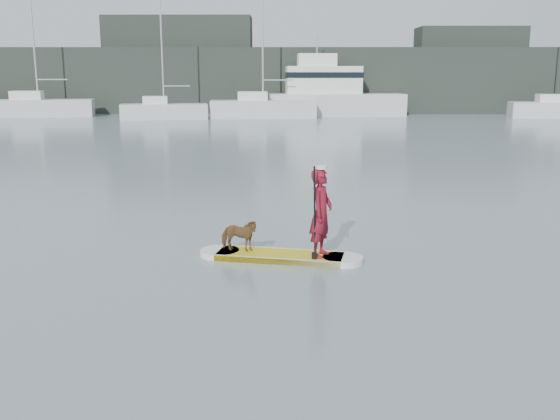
{
  "coord_description": "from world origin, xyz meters",
  "views": [
    {
      "loc": [
        0.12,
        -8.02,
        3.6
      ],
      "look_at": [
        0.05,
        3.89,
        1.0
      ],
      "focal_mm": 40.0,
      "sensor_mm": 36.0,
      "label": 1
    }
  ],
  "objects_px": {
    "dog": "(239,235)",
    "sailboat_b": "(38,106)",
    "sailboat_c": "(163,110)",
    "sailboat_d": "(262,107)",
    "sailboat_f": "(560,108)",
    "paddler": "(321,213)",
    "motor_yacht_a": "(330,93)",
    "paddleboard": "(280,256)"
  },
  "relations": [
    {
      "from": "sailboat_b",
      "to": "sailboat_d",
      "type": "height_order",
      "value": "sailboat_b"
    },
    {
      "from": "dog",
      "to": "sailboat_f",
      "type": "height_order",
      "value": "sailboat_f"
    },
    {
      "from": "sailboat_b",
      "to": "dog",
      "type": "bearing_deg",
      "value": -75.45
    },
    {
      "from": "sailboat_d",
      "to": "paddler",
      "type": "bearing_deg",
      "value": -90.43
    },
    {
      "from": "sailboat_c",
      "to": "sailboat_d",
      "type": "distance_m",
      "value": 8.15
    },
    {
      "from": "paddleboard",
      "to": "sailboat_f",
      "type": "bearing_deg",
      "value": 71.72
    },
    {
      "from": "paddleboard",
      "to": "sailboat_b",
      "type": "distance_m",
      "value": 47.33
    },
    {
      "from": "sailboat_b",
      "to": "motor_yacht_a",
      "type": "relative_size",
      "value": 1.12
    },
    {
      "from": "sailboat_f",
      "to": "sailboat_b",
      "type": "bearing_deg",
      "value": -174.14
    },
    {
      "from": "dog",
      "to": "sailboat_d",
      "type": "height_order",
      "value": "sailboat_d"
    },
    {
      "from": "paddler",
      "to": "sailboat_d",
      "type": "distance_m",
      "value": 41.17
    },
    {
      "from": "sailboat_f",
      "to": "paddler",
      "type": "bearing_deg",
      "value": -111.08
    },
    {
      "from": "sailboat_b",
      "to": "sailboat_f",
      "type": "bearing_deg",
      "value": -12.83
    },
    {
      "from": "paddler",
      "to": "sailboat_b",
      "type": "distance_m",
      "value": 47.82
    },
    {
      "from": "dog",
      "to": "motor_yacht_a",
      "type": "xyz_separation_m",
      "value": [
        5.0,
        43.6,
        1.54
      ]
    },
    {
      "from": "sailboat_c",
      "to": "sailboat_f",
      "type": "relative_size",
      "value": 0.8
    },
    {
      "from": "paddler",
      "to": "motor_yacht_a",
      "type": "distance_m",
      "value": 44.07
    },
    {
      "from": "paddleboard",
      "to": "dog",
      "type": "xyz_separation_m",
      "value": [
        -0.83,
        0.17,
        0.39
      ]
    },
    {
      "from": "paddler",
      "to": "motor_yacht_a",
      "type": "height_order",
      "value": "motor_yacht_a"
    },
    {
      "from": "sailboat_b",
      "to": "sailboat_c",
      "type": "distance_m",
      "value": 11.83
    },
    {
      "from": "sailboat_d",
      "to": "sailboat_c",
      "type": "bearing_deg",
      "value": -172.03
    },
    {
      "from": "paddler",
      "to": "sailboat_d",
      "type": "relative_size",
      "value": 0.13
    },
    {
      "from": "sailboat_d",
      "to": "sailboat_f",
      "type": "xyz_separation_m",
      "value": [
        25.02,
        0.1,
        -0.09
      ]
    },
    {
      "from": "paddler",
      "to": "sailboat_f",
      "type": "xyz_separation_m",
      "value": [
        22.48,
        41.2,
        -0.14
      ]
    },
    {
      "from": "sailboat_d",
      "to": "motor_yacht_a",
      "type": "xyz_separation_m",
      "value": [
        5.92,
        2.83,
        1.06
      ]
    },
    {
      "from": "sailboat_b",
      "to": "sailboat_d",
      "type": "relative_size",
      "value": 1.04
    },
    {
      "from": "sailboat_c",
      "to": "paddler",
      "type": "bearing_deg",
      "value": -85.24
    },
    {
      "from": "paddler",
      "to": "sailboat_f",
      "type": "bearing_deg",
      "value": -6.05
    },
    {
      "from": "sailboat_b",
      "to": "motor_yacht_a",
      "type": "distance_m",
      "value": 25.38
    },
    {
      "from": "paddler",
      "to": "motor_yacht_a",
      "type": "xyz_separation_m",
      "value": [
        3.38,
        43.93,
        1.01
      ]
    },
    {
      "from": "paddleboard",
      "to": "motor_yacht_a",
      "type": "distance_m",
      "value": 44.01
    },
    {
      "from": "paddler",
      "to": "sailboat_b",
      "type": "bearing_deg",
      "value": 49.87
    },
    {
      "from": "paddleboard",
      "to": "sailboat_b",
      "type": "relative_size",
      "value": 0.24
    },
    {
      "from": "dog",
      "to": "sailboat_c",
      "type": "xyz_separation_m",
      "value": [
        -8.89,
        39.09,
        0.29
      ]
    },
    {
      "from": "dog",
      "to": "sailboat_b",
      "type": "relative_size",
      "value": 0.06
    },
    {
      "from": "paddleboard",
      "to": "paddler",
      "type": "relative_size",
      "value": 1.9
    },
    {
      "from": "paddler",
      "to": "sailboat_c",
      "type": "relative_size",
      "value": 0.17
    },
    {
      "from": "paddleboard",
      "to": "sailboat_d",
      "type": "xyz_separation_m",
      "value": [
        -1.74,
        40.94,
        0.86
      ]
    },
    {
      "from": "sailboat_b",
      "to": "motor_yacht_a",
      "type": "xyz_separation_m",
      "value": [
        25.32,
        1.43,
        1.05
      ]
    },
    {
      "from": "sailboat_b",
      "to": "sailboat_c",
      "type": "height_order",
      "value": "sailboat_b"
    },
    {
      "from": "paddleboard",
      "to": "dog",
      "type": "distance_m",
      "value": 0.93
    },
    {
      "from": "dog",
      "to": "sailboat_b",
      "type": "distance_m",
      "value": 46.81
    }
  ]
}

